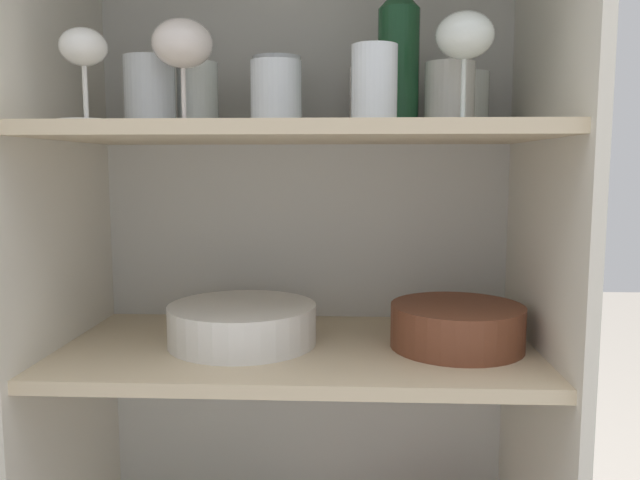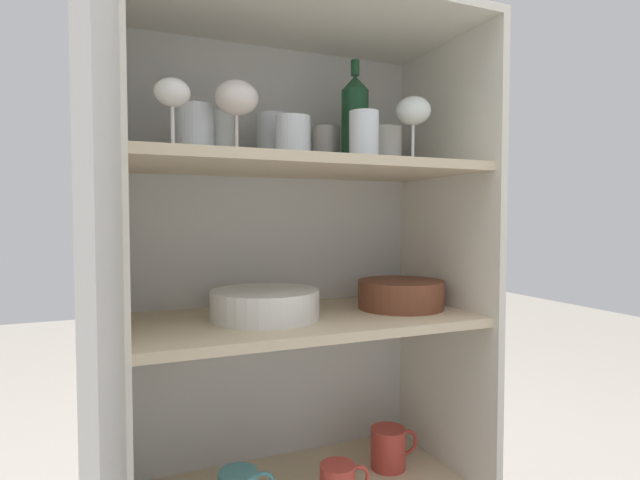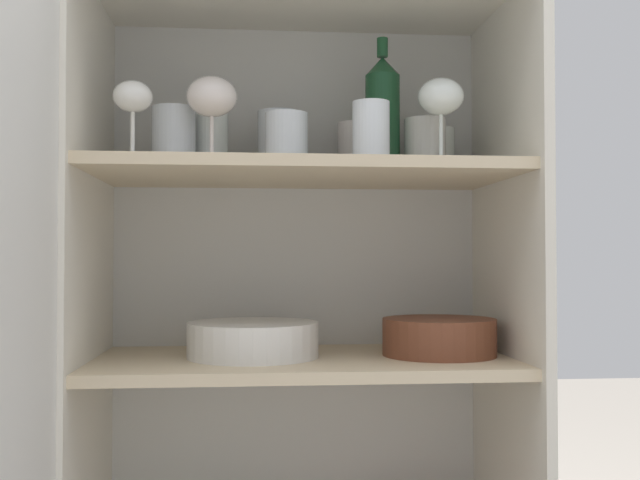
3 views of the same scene
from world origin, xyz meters
The scene contains 19 objects.
cupboard_back_panel centered at (0.00, 0.39, 0.66)m, with size 0.78×0.02×1.33m, color silver.
cupboard_side_left centered at (-0.38, 0.19, 0.66)m, with size 0.02×0.41×1.33m, color silver.
cupboard_side_right centered at (0.38, 0.19, 0.66)m, with size 0.02×0.41×1.33m, color silver.
shelf_board_middle centered at (0.00, 0.19, 0.67)m, with size 0.74×0.38×0.02m, color beige.
shelf_board_upper centered at (0.00, 0.19, 1.01)m, with size 0.74×0.38×0.02m, color beige.
tumbler_glass_0 centered at (0.11, 0.32, 1.07)m, with size 0.07×0.07×0.11m.
tumbler_glass_1 centered at (0.28, 0.32, 1.07)m, with size 0.07×0.07×0.10m.
tumbler_glass_2 centered at (-0.04, 0.28, 1.08)m, with size 0.08×0.08×0.12m.
tumbler_glass_3 centered at (0.24, 0.24, 1.07)m, with size 0.08×0.08×0.10m.
tumbler_glass_4 centered at (-0.23, 0.21, 1.08)m, with size 0.08×0.08×0.11m.
tumbler_glass_5 centered at (0.11, 0.12, 1.07)m, with size 0.07×0.07×0.11m.
tumbler_glass_6 centered at (-0.03, 0.18, 1.07)m, with size 0.08×0.08×0.10m.
tumbler_glass_7 centered at (-0.17, 0.26, 1.08)m, with size 0.07×0.07×0.11m.
wine_glass_0 centered at (-0.29, 0.10, 1.11)m, with size 0.08×0.08×0.13m.
wine_glass_1 centered at (-0.16, 0.14, 1.13)m, with size 0.09×0.09×0.15m.
wine_glass_2 centered at (0.24, 0.12, 1.13)m, with size 0.08×0.08×0.15m.
wine_bottle centered at (0.16, 0.25, 1.13)m, with size 0.07×0.07×0.26m.
plate_stack_white centered at (-0.09, 0.19, 0.71)m, with size 0.24×0.24×0.06m.
mixing_bowl_large centered at (0.25, 0.18, 0.72)m, with size 0.21×0.21×0.07m.
Camera 1 is at (0.08, -0.78, 0.96)m, focal length 35.00 mm.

